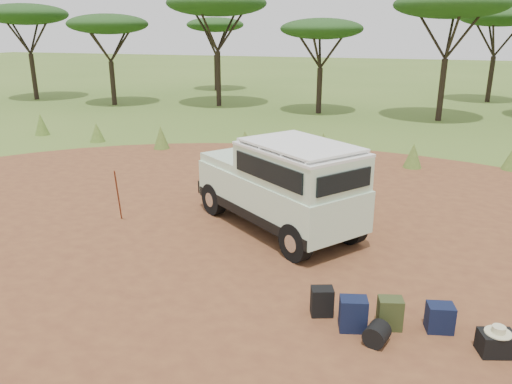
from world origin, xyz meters
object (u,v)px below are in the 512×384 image
(backpack_navy, at_px, (353,314))
(hard_case, at_px, (496,343))
(duffel_navy, at_px, (440,318))
(walking_staff, at_px, (118,196))
(backpack_black, at_px, (322,302))
(safari_vehicle, at_px, (282,187))
(backpack_olive, at_px, (390,313))

(backpack_navy, height_order, hard_case, backpack_navy)
(duffel_navy, bearing_deg, walking_staff, 148.86)
(backpack_black, xyz_separation_m, duffel_navy, (1.75, 0.11, -0.02))
(hard_case, bearing_deg, backpack_navy, 164.05)
(safari_vehicle, relative_size, walking_staff, 3.11)
(safari_vehicle, height_order, backpack_navy, safari_vehicle)
(backpack_black, relative_size, duffel_navy, 1.08)
(safari_vehicle, relative_size, backpack_navy, 8.38)
(backpack_black, bearing_deg, backpack_olive, -21.93)
(walking_staff, bearing_deg, hard_case, -45.79)
(walking_staff, relative_size, backpack_olive, 2.83)
(backpack_black, relative_size, backpack_navy, 0.89)
(safari_vehicle, distance_m, backpack_navy, 4.09)
(backpack_black, xyz_separation_m, hard_case, (2.48, -0.24, -0.07))
(backpack_black, distance_m, backpack_olive, 1.04)
(hard_case, bearing_deg, safari_vehicle, 122.89)
(backpack_olive, relative_size, hard_case, 1.06)
(backpack_navy, height_order, backpack_olive, backpack_navy)
(walking_staff, relative_size, hard_case, 3.01)
(walking_staff, height_order, duffel_navy, walking_staff)
(walking_staff, xyz_separation_m, hard_case, (7.67, -2.68, -0.50))
(safari_vehicle, distance_m, backpack_olive, 4.21)
(backpack_black, bearing_deg, backpack_navy, -45.95)
(duffel_navy, bearing_deg, backpack_navy, -175.89)
(duffel_navy, bearing_deg, backpack_olive, 179.94)
(backpack_navy, height_order, duffel_navy, backpack_navy)
(walking_staff, distance_m, backpack_black, 5.75)
(backpack_black, xyz_separation_m, backpack_olive, (1.03, -0.05, 0.02))
(safari_vehicle, distance_m, backpack_black, 3.63)
(backpack_navy, bearing_deg, backpack_black, 139.21)
(walking_staff, distance_m, backpack_olive, 6.71)
(safari_vehicle, bearing_deg, backpack_olive, -14.44)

